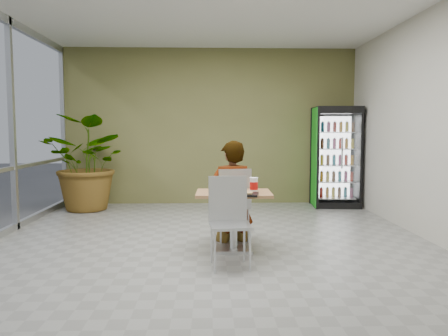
% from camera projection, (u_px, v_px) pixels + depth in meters
% --- Properties ---
extents(ground, '(7.00, 7.00, 0.00)m').
position_uv_depth(ground, '(211.00, 248.00, 5.67)').
color(ground, gray).
rests_on(ground, ground).
extents(room_envelope, '(6.00, 7.00, 3.20)m').
position_uv_depth(room_envelope, '(211.00, 124.00, 5.53)').
color(room_envelope, '#BCB8AA').
rests_on(room_envelope, ground).
extents(dining_table, '(0.95, 0.68, 0.75)m').
position_uv_depth(dining_table, '(234.00, 209.00, 5.48)').
color(dining_table, '#A97048').
rests_on(dining_table, ground).
extents(chair_far, '(0.52, 0.52, 1.01)m').
position_uv_depth(chair_far, '(233.00, 199.00, 5.92)').
color(chair_far, '#B1B3B6').
rests_on(chair_far, ground).
extents(chair_near, '(0.48, 0.48, 1.00)m').
position_uv_depth(chair_near, '(229.00, 214.00, 4.90)').
color(chair_near, '#B1B3B6').
rests_on(chair_near, ground).
extents(seated_woman, '(0.68, 0.51, 1.68)m').
position_uv_depth(seated_woman, '(232.00, 202.00, 5.98)').
color(seated_woman, black).
rests_on(seated_woman, ground).
extents(pizza_plate, '(0.30, 0.27, 0.03)m').
position_uv_depth(pizza_plate, '(234.00, 190.00, 5.55)').
color(pizza_plate, white).
rests_on(pizza_plate, dining_table).
extents(soda_cup, '(0.10, 0.10, 0.18)m').
position_uv_depth(soda_cup, '(254.00, 185.00, 5.43)').
color(soda_cup, white).
rests_on(soda_cup, dining_table).
extents(napkin_stack, '(0.16, 0.16, 0.02)m').
position_uv_depth(napkin_stack, '(216.00, 193.00, 5.29)').
color(napkin_stack, white).
rests_on(napkin_stack, dining_table).
extents(cafeteria_tray, '(0.46, 0.37, 0.02)m').
position_uv_depth(cafeteria_tray, '(241.00, 194.00, 5.19)').
color(cafeteria_tray, black).
rests_on(cafeteria_tray, dining_table).
extents(beverage_fridge, '(0.97, 0.77, 1.98)m').
position_uv_depth(beverage_fridge, '(336.00, 157.00, 8.69)').
color(beverage_fridge, black).
rests_on(beverage_fridge, ground).
extents(potted_plant, '(2.06, 1.95, 1.81)m').
position_uv_depth(potted_plant, '(90.00, 163.00, 8.28)').
color(potted_plant, '#276127').
rests_on(potted_plant, ground).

